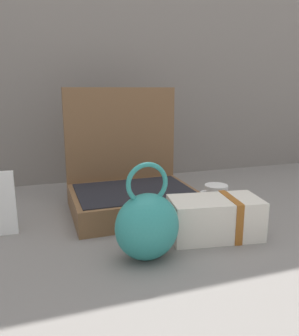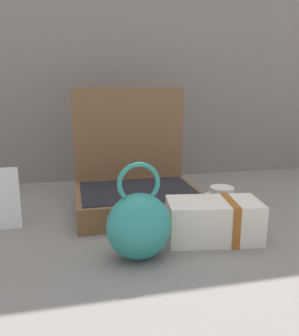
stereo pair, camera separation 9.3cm
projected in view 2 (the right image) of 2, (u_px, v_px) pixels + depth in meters
The scene contains 7 objects.
ground_plane at pixel (151, 224), 1.00m from camera, with size 6.00×6.00×0.00m, color slate.
back_wall at pixel (120, 12), 1.39m from camera, with size 3.20×0.06×1.40m, color gray.
open_suitcase at pixel (135, 183), 1.12m from camera, with size 0.39×0.31×0.40m.
teal_pouch_handbag at pixel (139, 225), 0.78m from camera, with size 0.15×0.11×0.23m.
cream_toiletry_bag at pixel (215, 220), 0.89m from camera, with size 0.26×0.16×0.11m.
coffee_mug at pixel (221, 200), 1.08m from camera, with size 0.11×0.08×0.09m.
info_card_left at pixel (3, 199), 0.94m from camera, with size 0.09×0.01×0.18m, color white.
Camera 2 is at (-0.21, -0.91, 0.39)m, focal length 36.12 mm.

